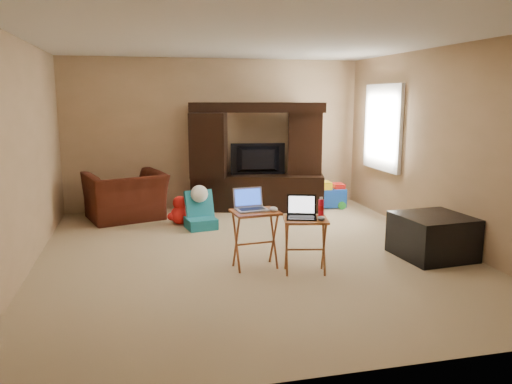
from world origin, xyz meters
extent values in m
plane|color=tan|center=(0.00, 0.00, 0.00)|extent=(5.50, 5.50, 0.00)
plane|color=silver|center=(0.00, 0.00, 2.50)|extent=(5.50, 5.50, 0.00)
plane|color=tan|center=(0.00, 2.75, 1.25)|extent=(5.00, 0.00, 5.00)
plane|color=tan|center=(0.00, -2.75, 1.25)|extent=(5.00, 0.00, 5.00)
plane|color=tan|center=(-2.50, 0.00, 1.25)|extent=(0.00, 5.50, 5.50)
plane|color=tan|center=(2.50, 0.00, 1.25)|extent=(0.00, 5.50, 5.50)
plane|color=white|center=(2.48, 1.55, 1.40)|extent=(0.00, 1.20, 1.20)
cube|color=white|center=(2.46, 1.55, 1.40)|extent=(0.06, 1.14, 1.34)
cube|color=black|center=(0.63, 2.35, 0.89)|extent=(2.25, 1.13, 1.78)
imported|color=black|center=(0.63, 2.30, 0.86)|extent=(0.91, 0.25, 0.52)
imported|color=#45190E|center=(-1.51, 2.15, 0.36)|extent=(1.36, 1.27, 0.73)
cube|color=black|center=(2.05, -0.60, 0.25)|extent=(0.84, 0.84, 0.50)
cube|color=#A45727|center=(-0.08, -0.49, 0.32)|extent=(0.53, 0.45, 0.65)
cube|color=#995225|center=(0.41, -0.77, 0.30)|extent=(0.53, 0.46, 0.60)
cube|color=#A3A3A7|center=(-0.11, -0.46, 0.77)|extent=(0.37, 0.32, 0.24)
cube|color=black|center=(0.37, -0.75, 0.72)|extent=(0.38, 0.34, 0.24)
ellipsoid|color=silver|center=(0.11, -0.56, 0.67)|extent=(0.10, 0.14, 0.05)
ellipsoid|color=#424348|center=(0.54, -0.89, 0.62)|extent=(0.10, 0.14, 0.05)
cylinder|color=red|center=(0.61, -0.69, 0.69)|extent=(0.06, 0.06, 0.18)
camera|label=1|loc=(-1.29, -5.65, 1.87)|focal=35.00mm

